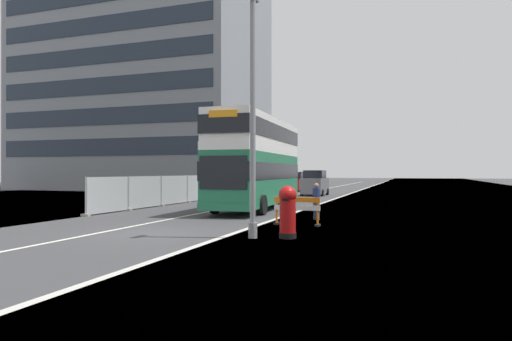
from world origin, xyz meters
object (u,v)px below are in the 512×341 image
(car_oncoming_near, at_px, (315,184))
(pedestrian_at_kerb, at_px, (316,201))
(roadworks_barrier, at_px, (297,207))
(car_receding_mid, at_px, (296,182))
(car_receding_far, at_px, (308,181))
(double_decker_bus, at_px, (257,161))
(lamppost_foreground, at_px, (253,123))
(red_pillar_postbox, at_px, (288,209))

(car_oncoming_near, height_order, pedestrian_at_kerb, car_oncoming_near)
(roadworks_barrier, bearing_deg, car_receding_mid, 104.40)
(car_receding_mid, distance_m, car_receding_far, 8.64)
(double_decker_bus, distance_m, car_receding_mid, 24.01)
(car_oncoming_near, bearing_deg, car_receding_far, 104.86)
(roadworks_barrier, bearing_deg, double_decker_bus, 120.40)
(roadworks_barrier, bearing_deg, lamppost_foreground, -97.26)
(roadworks_barrier, relative_size, car_receding_far, 0.44)
(car_oncoming_near, bearing_deg, lamppost_foreground, -82.34)
(lamppost_foreground, xyz_separation_m, car_oncoming_near, (-3.54, 26.31, -2.67))
(car_receding_far, bearing_deg, lamppost_foreground, -79.49)
(lamppost_foreground, distance_m, red_pillar_postbox, 3.02)
(double_decker_bus, height_order, lamppost_foreground, lamppost_foreground)
(lamppost_foreground, height_order, red_pillar_postbox, lamppost_foreground)
(car_receding_far, height_order, pedestrian_at_kerb, car_receding_far)
(red_pillar_postbox, bearing_deg, roadworks_barrier, 99.46)
(lamppost_foreground, xyz_separation_m, car_receding_mid, (-7.38, 34.49, -2.76))
(double_decker_bus, relative_size, pedestrian_at_kerb, 7.16)
(car_receding_far, bearing_deg, double_decker_bus, -82.27)
(double_decker_bus, bearing_deg, pedestrian_at_kerb, -46.66)
(lamppost_foreground, height_order, car_oncoming_near, lamppost_foreground)
(lamppost_foreground, distance_m, pedestrian_at_kerb, 6.86)
(double_decker_bus, relative_size, red_pillar_postbox, 6.92)
(roadworks_barrier, bearing_deg, car_receding_far, 102.19)
(double_decker_bus, xyz_separation_m, red_pillar_postbox, (4.69, -10.49, -1.81))
(car_receding_far, relative_size, pedestrian_at_kerb, 2.61)
(red_pillar_postbox, xyz_separation_m, car_receding_far, (-9.07, 42.75, 0.07))
(lamppost_foreground, relative_size, pedestrian_at_kerb, 4.86)
(lamppost_foreground, height_order, car_receding_far, lamppost_foreground)
(double_decker_bus, bearing_deg, car_receding_mid, 99.04)
(car_receding_far, bearing_deg, car_receding_mid, -85.92)
(double_decker_bus, bearing_deg, red_pillar_postbox, -65.92)
(roadworks_barrier, xyz_separation_m, pedestrian_at_kerb, (0.31, 2.32, 0.10))
(pedestrian_at_kerb, bearing_deg, lamppost_foreground, -97.35)
(roadworks_barrier, bearing_deg, pedestrian_at_kerb, 82.49)
(double_decker_bus, bearing_deg, roadworks_barrier, -59.60)
(car_receding_mid, bearing_deg, car_receding_far, 94.08)
(double_decker_bus, height_order, red_pillar_postbox, double_decker_bus)
(red_pillar_postbox, xyz_separation_m, car_receding_mid, (-8.45, 34.14, 0.05))
(double_decker_bus, distance_m, roadworks_barrier, 8.36)
(roadworks_barrier, relative_size, pedestrian_at_kerb, 1.16)
(roadworks_barrier, height_order, car_receding_far, car_receding_far)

